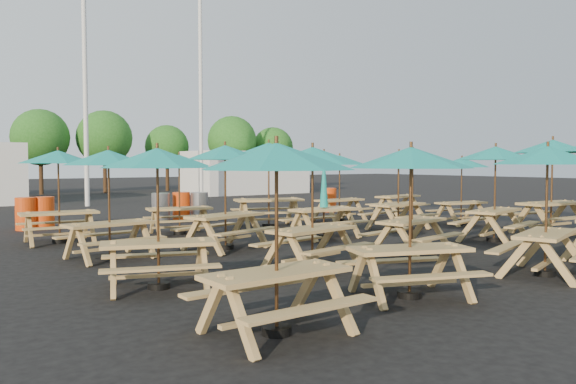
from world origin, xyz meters
TOP-DOWN VIEW (x-y plane):
  - ground at (0.00, 0.00)m, footprint 120.00×120.00m
  - picnic_unit_0 at (-5.42, -6.03)m, footprint 1.78×1.78m
  - picnic_unit_1 at (-5.62, -3.12)m, footprint 2.19×2.19m
  - picnic_unit_2 at (-5.41, -0.06)m, footprint 1.98×1.98m
  - picnic_unit_3 at (-5.69, 2.85)m, footprint 1.89×1.89m
  - picnic_unit_4 at (-2.93, -5.69)m, footprint 2.21×2.21m
  - picnic_unit_5 at (-2.72, -3.16)m, footprint 2.07×2.07m
  - picnic_unit_6 at (-2.92, -0.27)m, footprint 2.31×2.31m
  - picnic_unit_7 at (-2.68, 2.70)m, footprint 2.01×2.01m
  - picnic_unit_8 at (0.10, -5.93)m, footprint 2.24×2.24m
  - picnic_unit_9 at (-0.09, -3.12)m, footprint 2.07×2.07m
  - picnic_unit_10 at (0.03, -0.05)m, footprint 1.78×1.56m
  - picnic_unit_11 at (0.16, 2.71)m, footprint 2.55×2.55m
  - picnic_unit_13 at (3.01, -2.92)m, footprint 2.28×2.28m
  - picnic_unit_14 at (2.87, 0.11)m, footprint 2.03×2.03m
  - picnic_unit_15 at (2.94, 2.79)m, footprint 1.86×1.86m
  - picnic_unit_17 at (5.56, -2.89)m, footprint 2.19×2.19m
  - picnic_unit_18 at (5.45, -0.05)m, footprint 1.86×1.86m
  - picnic_unit_19 at (5.63, 2.79)m, footprint 2.02×2.02m
  - waste_bin_0 at (-5.37, 6.14)m, footprint 0.58×0.58m
  - waste_bin_1 at (-5.86, 6.08)m, footprint 0.58×0.58m
  - waste_bin_2 at (-1.85, 6.07)m, footprint 0.58×0.58m
  - waste_bin_3 at (-0.59, 5.79)m, footprint 0.58×0.58m
  - waste_bin_4 at (-1.07, 6.19)m, footprint 0.58×0.58m
  - waste_bin_5 at (4.95, 5.79)m, footprint 0.58×0.58m
  - mast_0 at (-2.00, 14.00)m, footprint 0.20×0.20m
  - mast_1 at (4.50, 16.00)m, footprint 0.20×0.20m
  - event_tent_1 at (9.00, 19.00)m, footprint 7.00×4.00m
  - tree_3 at (-1.75, 24.72)m, footprint 3.36×3.36m
  - tree_4 at (1.90, 24.26)m, footprint 3.41×3.41m
  - tree_5 at (6.22, 24.67)m, footprint 2.94×2.94m
  - tree_6 at (10.23, 22.90)m, footprint 3.38×3.38m
  - tree_7 at (13.63, 22.92)m, footprint 2.95×2.95m

SIDE VIEW (x-z plane):
  - ground at x=0.00m, z-range 0.00..0.00m
  - waste_bin_0 at x=-5.37m, z-range 0.00..0.92m
  - waste_bin_1 at x=-5.86m, z-range 0.00..0.92m
  - waste_bin_2 at x=-1.85m, z-range 0.00..0.92m
  - waste_bin_3 at x=-0.59m, z-range 0.00..0.92m
  - waste_bin_4 at x=-1.07m, z-range 0.00..0.92m
  - waste_bin_5 at x=4.95m, z-range 0.00..0.92m
  - picnic_unit_10 at x=0.03m, z-range -0.20..2.05m
  - event_tent_1 at x=9.00m, z-range 0.00..2.60m
  - picnic_unit_18 at x=5.45m, z-range 0.73..2.81m
  - picnic_unit_7 at x=-2.68m, z-range 0.75..2.89m
  - picnic_unit_0 at x=-5.42m, z-range 0.76..2.90m
  - picnic_unit_4 at x=-2.93m, z-range 0.76..2.91m
  - picnic_unit_1 at x=-5.62m, z-range 0.76..2.91m
  - picnic_unit_15 at x=2.94m, z-range 0.76..2.92m
  - picnic_unit_2 at x=-5.41m, z-range 0.77..2.95m
  - picnic_unit_9 at x=-0.09m, z-range 0.77..2.95m
  - picnic_unit_8 at x=0.10m, z-range 0.78..2.98m
  - picnic_unit_5 at x=-2.72m, z-range 0.78..2.99m
  - picnic_unit_3 at x=-5.69m, z-range 0.78..3.00m
  - picnic_unit_14 at x=2.87m, z-range 0.79..3.02m
  - picnic_unit_19 at x=5.63m, z-range 0.79..3.03m
  - picnic_unit_6 at x=-2.92m, z-range 0.81..3.13m
  - picnic_unit_13 at x=3.01m, z-range 0.82..3.14m
  - picnic_unit_11 at x=0.16m, z-range 0.89..3.40m
  - picnic_unit_17 at x=5.56m, z-range 0.90..3.44m
  - tree_5 at x=6.22m, z-range 0.75..5.20m
  - tree_7 at x=13.63m, z-range 0.75..5.23m
  - tree_3 at x=-1.75m, z-range 0.86..5.95m
  - tree_6 at x=10.23m, z-range 0.86..5.99m
  - tree_4 at x=1.90m, z-range 0.87..6.04m
  - mast_0 at x=-2.00m, z-range 0.00..12.00m
  - mast_1 at x=4.50m, z-range 0.00..12.00m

